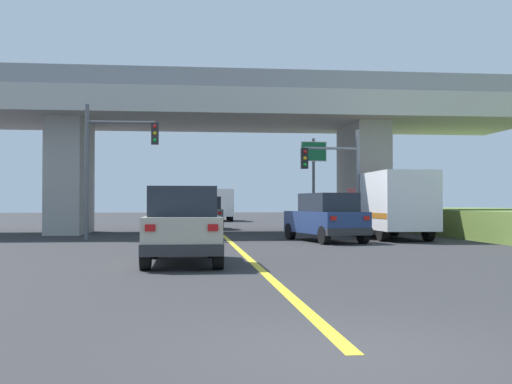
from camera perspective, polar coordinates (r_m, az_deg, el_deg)
The scene contains 11 objects.
ground at distance 34.57m, azimuth -3.25°, elevation -3.69°, with size 160.00×160.00×0.00m, color #2B2B2D.
overpass_bridge at distance 34.80m, azimuth -3.24°, elevation 5.97°, with size 34.34×8.42×8.16m.
lane_divider_stripe at distance 19.22m, azimuth -0.93°, elevation -5.78°, with size 0.20×25.22×0.01m, color yellow.
suv_lead at distance 16.83m, azimuth -6.64°, elevation -3.00°, with size 1.98×4.48×2.02m.
suv_crossing at distance 26.55m, azimuth 6.31°, elevation -2.29°, with size 2.83×5.10×2.02m.
box_truck at distance 29.13m, azimuth 12.08°, elevation -1.07°, with size 2.33×6.66×2.97m.
sedan_oncoming at distance 39.57m, azimuth -4.50°, elevation -1.89°, with size 1.97×4.61×2.02m.
traffic_signal_nearside at distance 29.61m, azimuth 7.38°, elevation 1.86°, with size 2.77×0.36×5.04m.
traffic_signal_farside at distance 28.33m, azimuth -12.97°, elevation 3.30°, with size 3.18×0.36×5.92m.
highway_sign at distance 32.50m, azimuth 5.22°, elevation 2.42°, with size 1.33×0.17×4.93m.
semi_truck_distant at distance 58.18m, azimuth -3.35°, elevation -1.11°, with size 2.33×6.75×2.87m.
Camera 1 is at (-1.74, -6.47, 1.59)m, focal length 44.35 mm.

